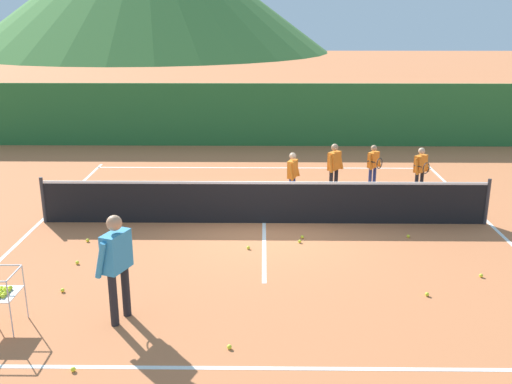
# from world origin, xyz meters

# --- Properties ---
(ground_plane) EXTENTS (120.00, 120.00, 0.00)m
(ground_plane) POSITION_xyz_m (0.00, 0.00, 0.00)
(ground_plane) COLOR #C67042
(line_baseline_near) EXTENTS (10.14, 0.08, 0.01)m
(line_baseline_near) POSITION_xyz_m (0.00, -5.60, 0.00)
(line_baseline_near) COLOR white
(line_baseline_near) RESTS_ON ground
(line_baseline_far) EXTENTS (10.14, 0.08, 0.01)m
(line_baseline_far) POSITION_xyz_m (0.00, 4.84, 0.00)
(line_baseline_far) COLOR white
(line_baseline_far) RESTS_ON ground
(line_sideline_west) EXTENTS (0.08, 10.44, 0.01)m
(line_sideline_west) POSITION_xyz_m (-5.07, 0.00, 0.00)
(line_sideline_west) COLOR white
(line_sideline_west) RESTS_ON ground
(line_sideline_east) EXTENTS (0.08, 10.44, 0.01)m
(line_sideline_east) POSITION_xyz_m (5.07, 0.00, 0.00)
(line_sideline_east) COLOR white
(line_sideline_east) RESTS_ON ground
(line_service_center) EXTENTS (0.08, 6.11, 0.01)m
(line_service_center) POSITION_xyz_m (0.00, 0.00, 0.00)
(line_service_center) COLOR white
(line_service_center) RESTS_ON ground
(tennis_net) EXTENTS (9.98, 0.08, 1.05)m
(tennis_net) POSITION_xyz_m (0.00, 0.00, 0.50)
(tennis_net) COLOR #333338
(tennis_net) RESTS_ON ground
(instructor) EXTENTS (0.50, 0.85, 1.71)m
(instructor) POSITION_xyz_m (-2.22, -4.33, 1.03)
(instructor) COLOR black
(instructor) RESTS_ON ground
(student_0) EXTENTS (0.35, 0.50, 1.25)m
(student_0) POSITION_xyz_m (0.71, 1.62, 0.75)
(student_0) COLOR navy
(student_0) RESTS_ON ground
(student_1) EXTENTS (0.47, 0.50, 1.34)m
(student_1) POSITION_xyz_m (1.81, 2.21, 0.80)
(student_1) COLOR black
(student_1) RESTS_ON ground
(student_2) EXTENTS (0.43, 0.66, 1.19)m
(student_2) POSITION_xyz_m (2.91, 2.72, 0.72)
(student_2) COLOR navy
(student_2) RESTS_ON ground
(student_3) EXTENTS (0.48, 0.66, 1.25)m
(student_3) POSITION_xyz_m (4.01, 2.14, 0.76)
(student_3) COLOR black
(student_3) RESTS_ON ground
(tennis_ball_0) EXTENTS (0.07, 0.07, 0.07)m
(tennis_ball_0) POSITION_xyz_m (-0.32, -1.52, 0.03)
(tennis_ball_0) COLOR yellow
(tennis_ball_0) RESTS_ON ground
(tennis_ball_1) EXTENTS (0.07, 0.07, 0.07)m
(tennis_ball_1) POSITION_xyz_m (3.04, -0.85, 0.03)
(tennis_ball_1) COLOR yellow
(tennis_ball_1) RESTS_ON ground
(tennis_ball_2) EXTENTS (0.07, 0.07, 0.07)m
(tennis_ball_2) POSITION_xyz_m (-2.54, -5.70, 0.03)
(tennis_ball_2) COLOR yellow
(tennis_ball_2) RESTS_ON ground
(tennis_ball_3) EXTENTS (0.07, 0.07, 0.07)m
(tennis_ball_3) POSITION_xyz_m (-3.43, -3.42, 0.03)
(tennis_ball_3) COLOR yellow
(tennis_ball_3) RESTS_ON ground
(tennis_ball_4) EXTENTS (0.07, 0.07, 0.07)m
(tennis_ball_4) POSITION_xyz_m (-3.66, -1.17, 0.03)
(tennis_ball_4) COLOR yellow
(tennis_ball_4) RESTS_ON ground
(tennis_ball_5) EXTENTS (0.07, 0.07, 0.07)m
(tennis_ball_5) POSITION_xyz_m (3.89, -2.76, 0.03)
(tennis_ball_5) COLOR yellow
(tennis_ball_5) RESTS_ON ground
(tennis_ball_6) EXTENTS (0.07, 0.07, 0.07)m
(tennis_ball_6) POSITION_xyz_m (-0.50, -5.14, 0.03)
(tennis_ball_6) COLOR yellow
(tennis_ball_6) RESTS_ON ground
(tennis_ball_7) EXTENTS (0.07, 0.07, 0.07)m
(tennis_ball_7) POSITION_xyz_m (0.80, -0.92, 0.03)
(tennis_ball_7) COLOR yellow
(tennis_ball_7) RESTS_ON ground
(tennis_ball_8) EXTENTS (0.07, 0.07, 0.07)m
(tennis_ball_8) POSITION_xyz_m (-3.53, -2.28, 0.03)
(tennis_ball_8) COLOR yellow
(tennis_ball_8) RESTS_ON ground
(tennis_ball_9) EXTENTS (0.07, 0.07, 0.07)m
(tennis_ball_9) POSITION_xyz_m (2.73, -3.50, 0.03)
(tennis_ball_9) COLOR yellow
(tennis_ball_9) RESTS_ON ground
(tennis_ball_10) EXTENTS (0.07, 0.07, 0.07)m
(tennis_ball_10) POSITION_xyz_m (0.73, -1.17, 0.03)
(tennis_ball_10) COLOR yellow
(tennis_ball_10) RESTS_ON ground
(windscreen_fence) EXTENTS (22.31, 0.08, 2.19)m
(windscreen_fence) POSITION_xyz_m (0.00, 7.92, 1.10)
(windscreen_fence) COLOR #286B33
(windscreen_fence) RESTS_ON ground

